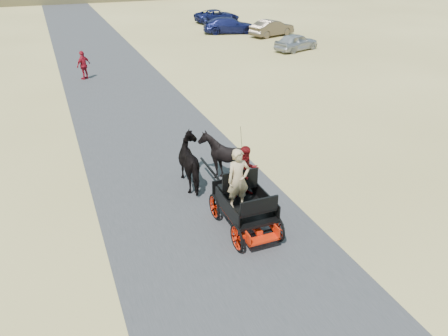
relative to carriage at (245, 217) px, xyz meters
name	(u,v)px	position (x,y,z in m)	size (l,w,h in m)	color
ground	(244,279)	(-0.94, -2.04, -0.36)	(140.00, 140.00, 0.00)	tan
road	(244,279)	(-0.94, -2.04, -0.35)	(6.00, 140.00, 0.01)	#38383A
carriage	(245,217)	(0.00, 0.00, 0.00)	(1.30, 2.40, 0.72)	black
horse_left	(193,162)	(-0.55, 3.00, 0.49)	(0.91, 2.01, 1.70)	black
horse_right	(224,157)	(0.55, 3.00, 0.49)	(1.37, 1.54, 1.70)	black
driver_man	(238,180)	(-0.20, 0.05, 1.26)	(0.66, 0.43, 1.80)	tan
passenger_woman	(246,171)	(0.30, 0.60, 1.15)	(0.77, 0.60, 1.58)	#660C0F
pedestrian	(84,65)	(-2.54, 18.01, 0.50)	(1.01, 0.42, 1.73)	maroon
car_a	(296,42)	(13.55, 20.15, 0.29)	(1.53, 3.81, 1.30)	#B2B2B7
car_b	(272,28)	(14.56, 26.12, 0.35)	(1.50, 4.30, 1.42)	brown
car_c	(230,25)	(11.59, 28.85, 0.34)	(1.97, 4.85, 1.41)	navy
car_d	(217,16)	(12.75, 34.99, 0.30)	(2.18, 4.73, 1.31)	navy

